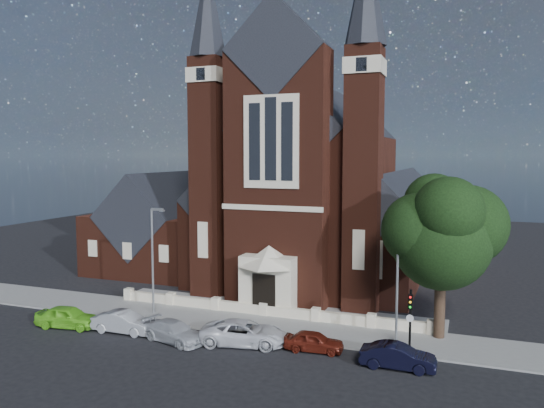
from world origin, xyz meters
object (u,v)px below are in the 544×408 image
(parish_hall, at_px, (162,232))
(car_navy, at_px, (398,356))
(street_lamp_right, at_px, (399,273))
(car_dark_red, at_px, (314,341))
(car_silver_a, at_px, (124,322))
(church, at_px, (323,193))
(car_white_suv, at_px, (244,333))
(car_silver_b, at_px, (174,332))
(traffic_signal, at_px, (410,313))
(street_lamp_left, at_px, (153,254))
(car_lime_van, at_px, (68,317))
(street_tree, at_px, (443,234))

(parish_hall, relative_size, car_navy, 2.89)
(street_lamp_right, relative_size, car_dark_red, 2.21)
(car_silver_a, xyz_separation_m, car_navy, (18.17, 0.35, -0.03))
(parish_hall, bearing_deg, church, 17.16)
(church, distance_m, car_white_suv, 23.63)
(car_silver_b, bearing_deg, car_silver_a, 100.65)
(car_silver_b, bearing_deg, parish_hall, 49.51)
(street_lamp_right, bearing_deg, church, 118.04)
(church, bearing_deg, car_white_suv, -87.47)
(traffic_signal, bearing_deg, street_lamp_right, 120.01)
(street_lamp_left, distance_m, car_silver_b, 7.51)
(traffic_signal, bearing_deg, car_lime_van, -172.19)
(parish_hall, relative_size, car_silver_a, 2.78)
(street_tree, relative_size, traffic_signal, 2.67)
(church, distance_m, car_lime_van, 27.50)
(street_tree, xyz_separation_m, street_lamp_left, (-20.51, -1.71, -2.36))
(church, height_order, street_lamp_right, church)
(car_silver_a, bearing_deg, car_navy, -90.89)
(car_silver_b, xyz_separation_m, car_white_suv, (4.44, 1.11, 0.10))
(car_white_suv, distance_m, car_dark_red, 4.47)
(parish_hall, bearing_deg, car_dark_red, -38.42)
(church, relative_size, parish_hall, 2.86)
(car_navy, bearing_deg, car_silver_b, 91.95)
(car_lime_van, bearing_deg, parish_hall, 3.86)
(car_silver_b, height_order, car_white_suv, car_white_suv)
(traffic_signal, distance_m, car_navy, 3.01)
(church, relative_size, car_dark_red, 9.52)
(parish_hall, distance_m, car_navy, 32.24)
(traffic_signal, height_order, car_lime_van, traffic_signal)
(street_lamp_left, distance_m, car_lime_van, 7.27)
(street_lamp_right, xyz_separation_m, car_navy, (0.52, -3.89, -3.90))
(street_lamp_right, bearing_deg, car_silver_b, -161.30)
(street_lamp_right, relative_size, car_silver_b, 1.76)
(street_lamp_left, relative_size, car_lime_van, 1.81)
(parish_hall, bearing_deg, car_white_suv, -45.80)
(parish_hall, relative_size, car_silver_b, 2.66)
(church, relative_size, car_lime_van, 7.83)
(church, height_order, car_lime_van, church)
(street_lamp_right, height_order, car_navy, street_lamp_right)
(street_lamp_right, relative_size, car_navy, 1.92)
(street_lamp_right, bearing_deg, parish_hall, 151.78)
(street_lamp_left, bearing_deg, car_silver_b, -45.80)
(parish_hall, bearing_deg, street_tree, -23.26)
(traffic_signal, height_order, car_navy, traffic_signal)
(street_lamp_right, bearing_deg, car_lime_van, -167.89)
(street_lamp_left, relative_size, car_silver_a, 1.85)
(parish_hall, bearing_deg, car_navy, -33.91)
(parish_hall, distance_m, street_lamp_left, 16.18)
(traffic_signal, height_order, car_white_suv, traffic_signal)
(church, relative_size, street_tree, 3.26)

